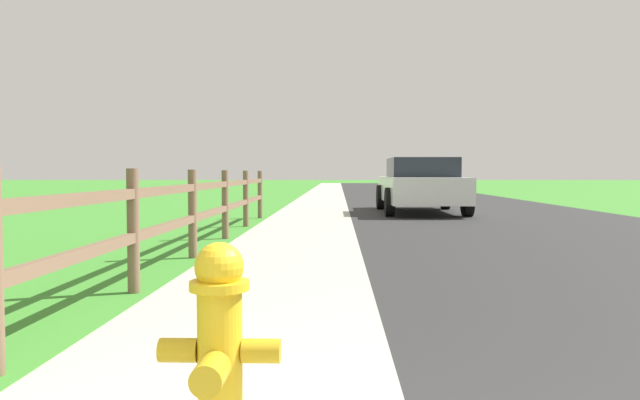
# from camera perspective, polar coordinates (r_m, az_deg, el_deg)

# --- Properties ---
(ground_plane) EXTENTS (120.00, 120.00, 0.00)m
(ground_plane) POSITION_cam_1_polar(r_m,az_deg,el_deg) (26.09, 2.39, 0.23)
(ground_plane) COLOR #3D882D
(road_asphalt) EXTENTS (7.00, 66.00, 0.01)m
(road_asphalt) POSITION_cam_1_polar(r_m,az_deg,el_deg) (28.35, 9.43, 0.40)
(road_asphalt) COLOR #2B2B2B
(road_asphalt) RESTS_ON ground
(curb_concrete) EXTENTS (6.00, 66.00, 0.01)m
(curb_concrete) POSITION_cam_1_polar(r_m,az_deg,el_deg) (28.21, -3.76, 0.42)
(curb_concrete) COLOR #B1B2A1
(curb_concrete) RESTS_ON ground
(grass_verge) EXTENTS (5.00, 66.00, 0.00)m
(grass_verge) POSITION_cam_1_polar(r_m,az_deg,el_deg) (28.40, -6.78, 0.43)
(grass_verge) COLOR #3D882D
(grass_verge) RESTS_ON ground
(fire_hydrant) EXTENTS (0.47, 0.39, 0.83)m
(fire_hydrant) POSITION_cam_1_polar(r_m,az_deg,el_deg) (2.39, -9.56, -13.72)
(fire_hydrant) COLOR yellow
(fire_hydrant) RESTS_ON ground
(rail_fence) EXTENTS (0.11, 13.36, 1.13)m
(rail_fence) POSITION_cam_1_polar(r_m,az_deg,el_deg) (7.77, -12.04, -0.67)
(rail_fence) COLOR brown
(rail_fence) RESTS_ON ground
(parked_suv_white) EXTENTS (2.16, 4.81, 1.48)m
(parked_suv_white) POSITION_cam_1_polar(r_m,az_deg,el_deg) (16.49, 9.53, 1.41)
(parked_suv_white) COLOR white
(parked_suv_white) RESTS_ON ground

